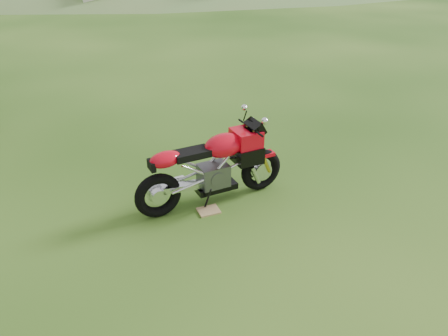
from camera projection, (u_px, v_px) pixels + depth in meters
ground at (248, 215)px, 5.65m from camera, size 120.00×120.00×0.00m
sport_motorcycle at (212, 162)px, 5.66m from camera, size 2.06×0.74×1.21m
plywood_board at (209, 211)px, 5.73m from camera, size 0.32×0.27×0.02m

